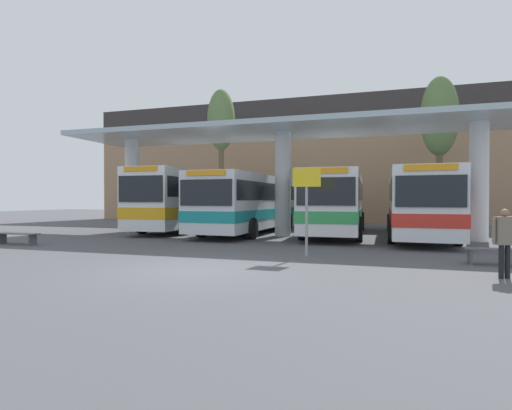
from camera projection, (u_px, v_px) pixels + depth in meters
ground_plane at (193, 270)px, 10.34m from camera, size 100.00×100.00×0.00m
townhouse_backdrop at (319, 149)px, 31.43m from camera, size 40.00×0.58×9.92m
station_canopy at (283, 144)px, 19.78m from camera, size 22.38×5.20×5.39m
transit_bus_left_bay at (192, 198)px, 23.98m from camera, size 2.98×11.46×3.38m
transit_bus_center_bay at (251, 201)px, 21.82m from camera, size 3.15×11.16×3.07m
transit_bus_right_bay at (336, 201)px, 20.58m from camera, size 2.94×10.79×3.08m
transit_bus_far_right_bay at (417, 202)px, 19.45m from camera, size 2.85×12.26×3.06m
waiting_bench_mid_platform at (17, 236)px, 16.10m from camera, size 1.98×0.44×0.46m
waiting_bench_far_platform at (496, 253)px, 11.01m from camera, size 1.59×0.44×0.46m
info_sign_platform at (307, 193)px, 12.76m from camera, size 0.90×0.09×2.82m
pedestrian_waiting at (505, 236)px, 9.17m from camera, size 0.58×0.36×1.60m
poplar_tree_behind_left at (440, 119)px, 24.98m from camera, size 2.27×2.27×9.53m
poplar_tree_behind_right at (221, 123)px, 28.47m from camera, size 1.98×1.98×9.68m
parked_car_street at (441, 213)px, 24.91m from camera, size 4.62×2.09×2.03m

